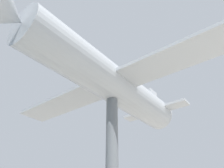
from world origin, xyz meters
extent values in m
cylinder|color=slate|center=(0.00, 0.00, 3.64)|extent=(0.64, 0.64, 7.27)
cylinder|color=#B2B7BC|center=(0.00, 0.00, 8.35)|extent=(4.66, 12.29, 2.15)
cube|color=#B2B7BC|center=(0.00, 0.00, 8.35)|extent=(16.23, 5.46, 0.18)
cube|color=#B2B7BC|center=(1.13, -5.21, 8.51)|extent=(5.26, 2.07, 0.18)
cube|color=#B2B7BC|center=(1.13, -5.21, 9.43)|extent=(0.41, 1.11, 1.73)
cone|color=#B2B7BC|center=(-1.41, 6.51, 8.35)|extent=(2.04, 1.58, 1.83)
camera|label=1|loc=(-8.52, 7.14, 1.51)|focal=35.00mm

